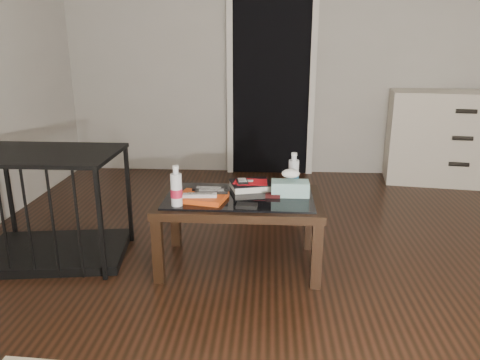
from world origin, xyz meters
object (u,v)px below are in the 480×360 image
object	(u,v)px
dresser	(451,138)
tissue_box	(290,188)
textbook	(251,185)
pet_crate	(53,224)
water_bottle_left	(176,186)
coffee_table	(239,206)
water_bottle_right	(294,171)

from	to	relation	value
dresser	tissue_box	size ratio (longest dim) A/B	5.47
textbook	pet_crate	bearing A→B (deg)	169.78
pet_crate	water_bottle_left	xyz separation A→B (m)	(0.87, -0.22, 0.35)
tissue_box	dresser	bearing A→B (deg)	48.39
coffee_table	pet_crate	bearing A→B (deg)	178.65
water_bottle_right	coffee_table	bearing A→B (deg)	-153.51
coffee_table	water_bottle_left	size ratio (longest dim) A/B	4.20
dresser	water_bottle_left	size ratio (longest dim) A/B	5.29
textbook	tissue_box	world-z (taller)	tissue_box
water_bottle_right	dresser	bearing A→B (deg)	47.07
water_bottle_left	dresser	bearing A→B (deg)	42.28
dresser	water_bottle_right	bearing A→B (deg)	-124.89
coffee_table	dresser	size ratio (longest dim) A/B	0.79
textbook	water_bottle_right	size ratio (longest dim) A/B	1.05
dresser	water_bottle_left	bearing A→B (deg)	-129.68
pet_crate	water_bottle_right	xyz separation A→B (m)	(1.56, 0.14, 0.35)
textbook	tissue_box	size ratio (longest dim) A/B	1.09
water_bottle_right	tissue_box	size ratio (longest dim) A/B	1.03
pet_crate	coffee_table	bearing A→B (deg)	-9.30
dresser	water_bottle_left	world-z (taller)	dresser
coffee_table	textbook	world-z (taller)	textbook
dresser	textbook	size ratio (longest dim) A/B	5.03
water_bottle_right	textbook	bearing A→B (deg)	-175.87
dresser	tissue_box	distance (m)	2.50
water_bottle_left	coffee_table	bearing A→B (deg)	28.14
coffee_table	dresser	xyz separation A→B (m)	(1.96, 1.92, 0.05)
water_bottle_left	pet_crate	bearing A→B (deg)	166.03
pet_crate	water_bottle_left	size ratio (longest dim) A/B	4.09
coffee_table	tissue_box	distance (m)	0.33
pet_crate	water_bottle_left	distance (m)	0.96
coffee_table	water_bottle_right	size ratio (longest dim) A/B	4.20
dresser	water_bottle_left	xyz separation A→B (m)	(-2.31, -2.10, 0.13)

